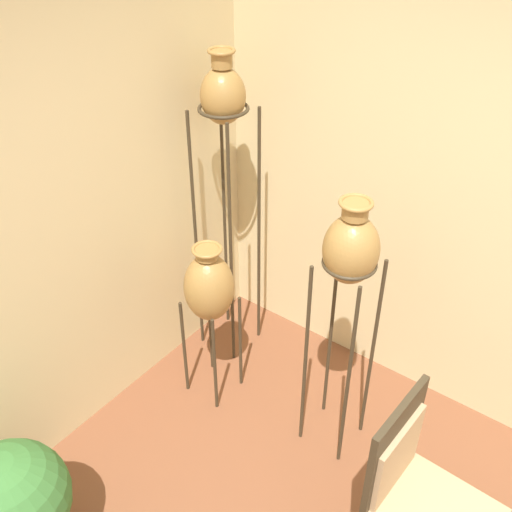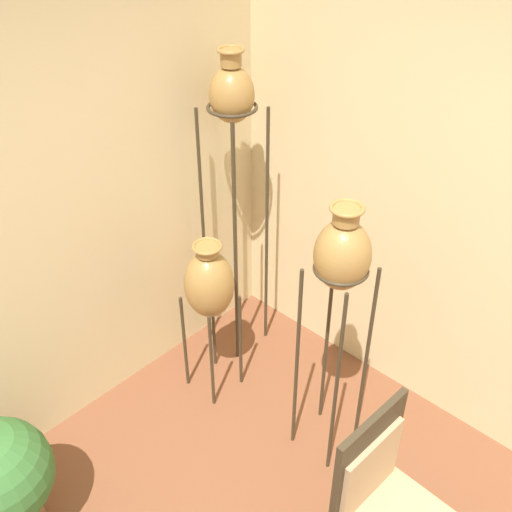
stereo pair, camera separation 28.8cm
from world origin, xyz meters
name	(u,v)px [view 1 (the left image)]	position (x,y,z in m)	size (l,w,h in m)	color
vase_stand_tall	(224,113)	(1.52, 1.68, 1.64)	(0.30, 0.30, 1.98)	#382D1E
vase_stand_medium	(350,256)	(1.25, 0.70, 1.26)	(0.27, 0.27, 1.56)	#382D1E
vase_stand_short	(209,288)	(1.11, 1.48, 0.78)	(0.29, 0.29, 1.06)	#382D1E
chair	(420,493)	(0.78, 0.03, 0.59)	(0.47, 0.53, 1.02)	#382D1E
potted_plant	(14,505)	(-0.25, 1.49, 0.40)	(0.53, 0.53, 0.71)	brown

